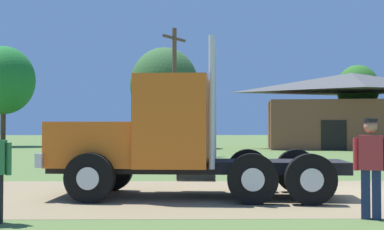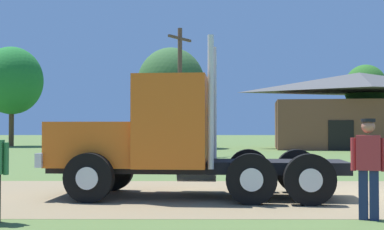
% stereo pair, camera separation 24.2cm
% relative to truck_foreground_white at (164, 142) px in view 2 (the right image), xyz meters
% --- Properties ---
extents(ground_plane, '(200.00, 200.00, 0.00)m').
position_rel_truck_foreground_white_xyz_m(ground_plane, '(5.36, 0.25, -1.33)').
color(ground_plane, '#536B35').
extents(dirt_track, '(120.00, 6.60, 0.01)m').
position_rel_truck_foreground_white_xyz_m(dirt_track, '(5.36, 0.25, -1.33)').
color(dirt_track, '#867353').
rests_on(dirt_track, ground_plane).
extents(truck_foreground_white, '(7.25, 2.97, 3.76)m').
position_rel_truck_foreground_white_xyz_m(truck_foreground_white, '(0.00, 0.00, 0.00)').
color(truck_foreground_white, black).
rests_on(truck_foreground_white, ground_plane).
extents(visitor_walking_mid, '(0.59, 0.39, 1.84)m').
position_rel_truck_foreground_white_xyz_m(visitor_walking_mid, '(3.91, -3.07, -0.32)').
color(visitor_walking_mid, '#B22D33').
rests_on(visitor_walking_mid, ground_plane).
extents(shed_building, '(14.30, 8.58, 5.99)m').
position_rel_truck_foreground_white_xyz_m(shed_building, '(13.64, 27.44, 1.57)').
color(shed_building, brown).
rests_on(shed_building, ground_plane).
extents(utility_pole_near, '(1.33, 1.91, 7.52)m').
position_rel_truck_foreground_white_xyz_m(utility_pole_near, '(-0.13, 17.41, 2.67)').
color(utility_pole_near, brown).
rests_on(utility_pole_near, ground_plane).
extents(tree_left, '(5.50, 5.50, 8.91)m').
position_rel_truck_foreground_white_xyz_m(tree_left, '(-15.65, 32.98, 4.54)').
color(tree_left, '#513823').
rests_on(tree_left, ground_plane).
extents(tree_mid, '(5.56, 5.56, 8.20)m').
position_rel_truck_foreground_white_xyz_m(tree_mid, '(-1.20, 29.05, 3.80)').
color(tree_mid, '#513823').
rests_on(tree_mid, ground_plane).
extents(tree_right, '(3.52, 3.52, 6.92)m').
position_rel_truck_foreground_white_xyz_m(tree_right, '(14.99, 30.03, 3.61)').
color(tree_right, '#513823').
rests_on(tree_right, ground_plane).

